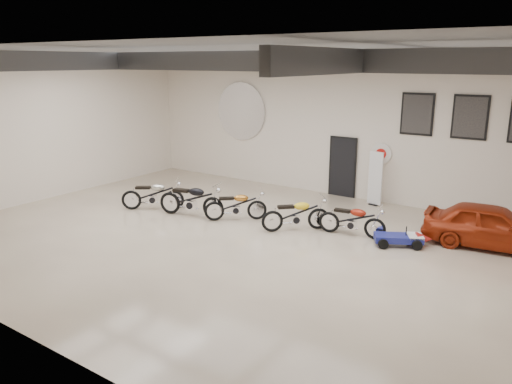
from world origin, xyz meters
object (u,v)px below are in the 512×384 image
Objects in this scene: motorcycle_black at (191,199)px; go_kart at (404,236)px; motorcycle_yellow at (296,214)px; vintage_car at (492,226)px; banner_stand at (375,178)px; motorcycle_red at (352,219)px; motorcycle_gold at (236,205)px; motorcycle_silver at (153,194)px.

go_kart is at bearing -2.25° from motorcycle_black.
motorcycle_yellow is 0.57× the size of vintage_car.
motorcycle_red is (0.65, -3.31, -0.44)m from banner_stand.
motorcycle_yellow is 1.60m from motorcycle_red.
banner_stand reaches higher than go_kart.
go_kart is (6.36, 1.23, -0.29)m from motorcycle_black.
vintage_car is (4.03, -2.06, -0.34)m from banner_stand.
motorcycle_yellow is 3.04m from go_kart.
motorcycle_yellow is at bearing -34.36° from motorcycle_gold.
vintage_car is at bearing -21.10° from motorcycle_silver.
motorcycle_silver is at bearing 98.32° from vintage_car.
motorcycle_black is (1.54, 0.16, 0.05)m from motorcycle_silver.
motorcycle_yellow reaches higher than motorcycle_red.
banner_stand reaches higher than motorcycle_silver.
banner_stand is at bearing 33.37° from motorcycle_black.
motorcycle_yellow is at bearing 103.22° from vintage_car.
motorcycle_black is 1.17× the size of motorcycle_red.
banner_stand is at bearing 14.43° from motorcycle_gold.
motorcycle_red is 0.55× the size of vintage_car.
motorcycle_yellow is (3.38, 0.68, -0.06)m from motorcycle_black.
vintage_car reaches higher than motorcycle_red.
motorcycle_gold is at bearing 159.80° from go_kart.
motorcycle_black is at bearing 99.92° from vintage_car.
vintage_car is (8.28, 2.43, 0.02)m from motorcycle_black.
motorcycle_gold is at bearing 6.13° from motorcycle_black.
motorcycle_black is 1.43× the size of go_kart.
banner_stand is 7.44m from motorcycle_silver.
motorcycle_red is at bearing 153.23° from go_kart.
banner_stand is 0.85× the size of motorcycle_black.
motorcycle_silver reaches higher than go_kart.
motorcycle_black is at bearing 146.56° from motorcycle_yellow.
motorcycle_red is at bearing -24.11° from motorcycle_silver.
banner_stand is 1.21× the size of go_kart.
motorcycle_gold is at bearing -176.70° from motorcycle_red.
banner_stand reaches higher than motorcycle_yellow.
motorcycle_yellow is 5.20m from vintage_car.
go_kart is at bearing -34.35° from motorcycle_yellow.
vintage_car reaches higher than motorcycle_silver.
motorcycle_yellow reaches higher than motorcycle_gold.
motorcycle_silver is at bearing 152.42° from motorcycle_gold.
motorcycle_gold is at bearing -116.18° from banner_stand.
motorcycle_yellow is at bearing -1.83° from motorcycle_black.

